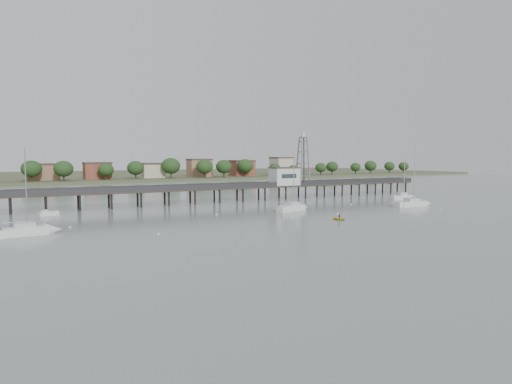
# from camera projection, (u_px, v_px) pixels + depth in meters

# --- Properties ---
(ground_plane) EXTENTS (500.00, 500.00, 0.00)m
(ground_plane) POSITION_uv_depth(u_px,v_px,m) (358.00, 242.00, 61.62)
(ground_plane) COLOR slate
(ground_plane) RESTS_ON ground
(pier) EXTENTS (150.00, 5.00, 5.50)m
(pier) POSITION_uv_depth(u_px,v_px,m) (205.00, 189.00, 113.99)
(pier) COLOR #2D2823
(pier) RESTS_ON ground
(pier_building) EXTENTS (8.40, 5.40, 5.30)m
(pier_building) POSITION_uv_depth(u_px,v_px,m) (284.00, 176.00, 125.56)
(pier_building) COLOR silver
(pier_building) RESTS_ON ground
(lattice_tower) EXTENTS (3.20, 3.20, 15.50)m
(lattice_tower) POSITION_uv_depth(u_px,v_px,m) (303.00, 161.00, 128.27)
(lattice_tower) COLOR slate
(lattice_tower) RESTS_ON ground
(sailboat_c) EXTENTS (8.82, 4.40, 13.99)m
(sailboat_c) POSITION_uv_depth(u_px,v_px,m) (296.00, 208.00, 98.11)
(sailboat_c) COLOR white
(sailboat_c) RESTS_ON ground
(sailboat_e) EXTENTS (7.68, 3.30, 12.37)m
(sailboat_e) POSITION_uv_depth(u_px,v_px,m) (406.00, 197.00, 123.82)
(sailboat_e) COLOR white
(sailboat_e) RESTS_ON ground
(sailboat_d) EXTENTS (10.23, 3.90, 16.33)m
(sailboat_d) POSITION_uv_depth(u_px,v_px,m) (417.00, 204.00, 106.87)
(sailboat_d) COLOR white
(sailboat_d) RESTS_ON ground
(sailboat_a) EXTENTS (9.01, 3.82, 14.38)m
(sailboat_a) POSITION_uv_depth(u_px,v_px,m) (35.00, 230.00, 67.45)
(sailboat_a) COLOR white
(sailboat_a) RESTS_ON ground
(white_tender) EXTENTS (4.00, 2.45, 1.45)m
(white_tender) POSITION_uv_depth(u_px,v_px,m) (48.00, 214.00, 89.26)
(white_tender) COLOR white
(white_tender) RESTS_ON ground
(yellow_dinghy) EXTENTS (2.10, 0.88, 2.86)m
(yellow_dinghy) POSITION_uv_depth(u_px,v_px,m) (339.00, 220.00, 83.25)
(yellow_dinghy) COLOR yellow
(yellow_dinghy) RESTS_ON ground
(dinghy_occupant) EXTENTS (0.53, 1.08, 0.25)m
(dinghy_occupant) POSITION_uv_depth(u_px,v_px,m) (339.00, 220.00, 83.25)
(dinghy_occupant) COLOR black
(dinghy_occupant) RESTS_ON ground
(mooring_buoys) EXTENTS (79.21, 19.11, 0.39)m
(mooring_buoys) POSITION_uv_depth(u_px,v_px,m) (281.00, 216.00, 88.34)
(mooring_buoys) COLOR beige
(mooring_buoys) RESTS_ON ground
(far_shore) EXTENTS (500.00, 170.00, 10.40)m
(far_shore) POSITION_uv_depth(u_px,v_px,m) (102.00, 175.00, 272.03)
(far_shore) COLOR #475133
(far_shore) RESTS_ON ground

